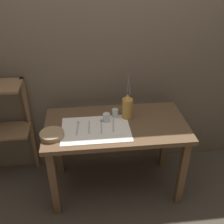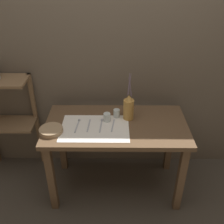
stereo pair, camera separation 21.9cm
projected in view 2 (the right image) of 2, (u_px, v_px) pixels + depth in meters
ground_plane at (115, 185)px, 2.64m from camera, size 12.00×12.00×0.00m
stone_wall_back at (116, 56)px, 2.38m from camera, size 7.00×0.06×2.40m
wooden_table at (116, 134)px, 2.31m from camera, size 1.23×0.64×0.75m
wooden_shelf_unit at (5, 109)px, 2.50m from camera, size 0.54×0.28×1.05m
linen_cloth at (95, 128)px, 2.20m from camera, size 0.57×0.40×0.00m
pitcher_with_flowers at (129, 108)px, 2.27m from camera, size 0.09×0.09×0.44m
wooden_bowl at (51, 130)px, 2.14m from camera, size 0.19×0.19×0.04m
glass_tumbler_near at (107, 117)px, 2.27m from camera, size 0.06×0.06×0.08m
glass_tumbler_far at (117, 113)px, 2.33m from camera, size 0.06×0.06×0.07m
spoon_inner at (78, 122)px, 2.26m from camera, size 0.03×0.20×0.02m
knife_center at (89, 125)px, 2.22m from camera, size 0.02×0.18×0.00m
spoon_outer at (102, 122)px, 2.26m from camera, size 0.03×0.20×0.02m
fork_outer at (113, 125)px, 2.22m from camera, size 0.03×0.18×0.00m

